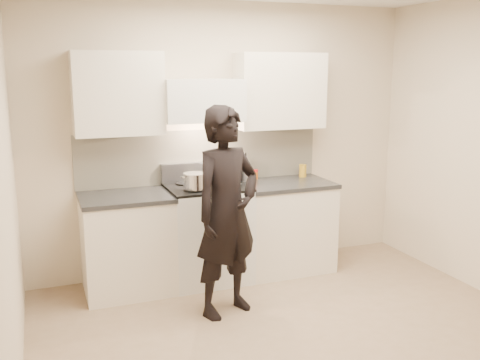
% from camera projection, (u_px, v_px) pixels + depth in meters
% --- Properties ---
extents(ground_plane, '(4.00, 4.00, 0.00)m').
position_uv_depth(ground_plane, '(301.00, 339.00, 4.12)').
color(ground_plane, '#8C745C').
extents(room_shell, '(4.04, 3.54, 2.70)m').
position_uv_depth(room_shell, '(277.00, 128.00, 4.11)').
color(room_shell, beige).
rests_on(room_shell, ground).
extents(stove, '(0.76, 0.65, 0.96)m').
position_uv_depth(stove, '(208.00, 233.00, 5.22)').
color(stove, silver).
rests_on(stove, ground).
extents(counter_right, '(0.92, 0.67, 0.92)m').
position_uv_depth(counter_right, '(284.00, 225.00, 5.51)').
color(counter_right, beige).
rests_on(counter_right, ground).
extents(counter_left, '(0.82, 0.67, 0.92)m').
position_uv_depth(counter_left, '(127.00, 243.00, 4.95)').
color(counter_left, beige).
rests_on(counter_left, ground).
extents(wok, '(0.39, 0.49, 0.32)m').
position_uv_depth(wok, '(223.00, 170.00, 5.26)').
color(wok, silver).
rests_on(wok, stove).
extents(stock_pot, '(0.29, 0.29, 0.15)m').
position_uv_depth(stock_pot, '(195.00, 181.00, 4.91)').
color(stock_pot, silver).
rests_on(stock_pot, stove).
extents(utensil_crock, '(0.11, 0.11, 0.29)m').
position_uv_depth(utensil_crock, '(244.00, 172.00, 5.47)').
color(utensil_crock, '#9A9CA8').
rests_on(utensil_crock, counter_right).
extents(spice_jar, '(0.05, 0.05, 0.10)m').
position_uv_depth(spice_jar, '(256.00, 174.00, 5.54)').
color(spice_jar, '#CE5A11').
rests_on(spice_jar, counter_right).
extents(oil_glass, '(0.08, 0.08, 0.13)m').
position_uv_depth(oil_glass, '(303.00, 171.00, 5.65)').
color(oil_glass, '#AC821E').
rests_on(oil_glass, counter_right).
extents(person, '(0.75, 0.63, 1.76)m').
position_uv_depth(person, '(227.00, 212.00, 4.42)').
color(person, black).
rests_on(person, ground).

